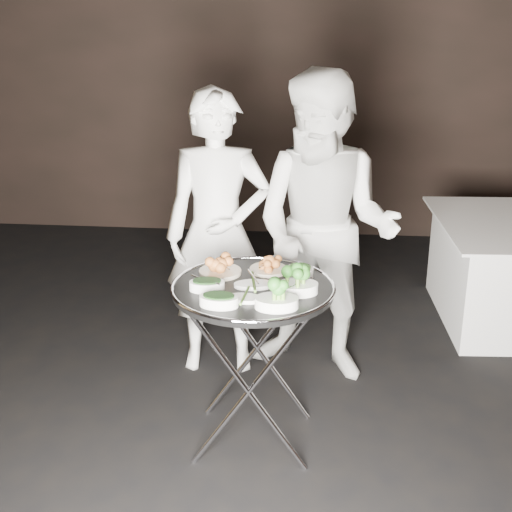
# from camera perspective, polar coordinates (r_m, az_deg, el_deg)

# --- Properties ---
(floor) EXTENTS (6.00, 7.00, 0.05)m
(floor) POSITION_cam_1_polar(r_m,az_deg,el_deg) (3.68, -2.49, -16.08)
(floor) COLOR black
(floor) RESTS_ON ground
(wall_back) EXTENTS (6.00, 0.05, 3.00)m
(wall_back) POSITION_cam_1_polar(r_m,az_deg,el_deg) (6.49, 1.63, 14.67)
(wall_back) COLOR black
(wall_back) RESTS_ON floor
(tray_stand) EXTENTS (0.57, 0.48, 0.84)m
(tray_stand) POSITION_cam_1_polar(r_m,az_deg,el_deg) (3.54, -0.23, -8.18)
(tray_stand) COLOR silver
(tray_stand) RESTS_ON floor
(serving_tray) EXTENTS (0.78, 0.78, 0.04)m
(serving_tray) POSITION_cam_1_polar(r_m,az_deg,el_deg) (3.37, -0.24, -2.61)
(serving_tray) COLOR black
(serving_tray) RESTS_ON tray_stand
(potato_plate_a) EXTENTS (0.21, 0.21, 0.08)m
(potato_plate_a) POSITION_cam_1_polar(r_m,az_deg,el_deg) (3.51, -2.89, -0.90)
(potato_plate_a) COLOR beige
(potato_plate_a) RESTS_ON serving_tray
(potato_plate_b) EXTENTS (0.20, 0.20, 0.07)m
(potato_plate_b) POSITION_cam_1_polar(r_m,az_deg,el_deg) (3.54, 1.00, -0.77)
(potato_plate_b) COLOR beige
(potato_plate_b) RESTS_ON serving_tray
(greens_bowl) EXTENTS (0.14, 0.14, 0.08)m
(greens_bowl) POSITION_cam_1_polar(r_m,az_deg,el_deg) (3.47, 3.53, -1.16)
(greens_bowl) COLOR silver
(greens_bowl) RESTS_ON serving_tray
(asparagus_plate_a) EXTENTS (0.20, 0.13, 0.04)m
(asparagus_plate_a) POSITION_cam_1_polar(r_m,az_deg,el_deg) (3.36, -0.20, -2.21)
(asparagus_plate_a) COLOR silver
(asparagus_plate_a) RESTS_ON serving_tray
(asparagus_plate_b) EXTENTS (0.18, 0.11, 0.03)m
(asparagus_plate_b) POSITION_cam_1_polar(r_m,az_deg,el_deg) (3.22, -0.91, -3.31)
(asparagus_plate_b) COLOR silver
(asparagus_plate_b) RESTS_ON serving_tray
(spinach_bowl_a) EXTENTS (0.18, 0.13, 0.07)m
(spinach_bowl_a) POSITION_cam_1_polar(r_m,az_deg,el_deg) (3.33, -3.94, -2.24)
(spinach_bowl_a) COLOR silver
(spinach_bowl_a) RESTS_ON serving_tray
(spinach_bowl_b) EXTENTS (0.19, 0.13, 0.07)m
(spinach_bowl_b) POSITION_cam_1_polar(r_m,az_deg,el_deg) (3.16, -2.99, -3.45)
(spinach_bowl_b) COLOR silver
(spinach_bowl_b) RESTS_ON serving_tray
(broccoli_bowl_a) EXTENTS (0.21, 0.17, 0.08)m
(broccoli_bowl_a) POSITION_cam_1_polar(r_m,az_deg,el_deg) (3.29, 3.33, -2.38)
(broccoli_bowl_a) COLOR silver
(broccoli_bowl_a) RESTS_ON serving_tray
(broccoli_bowl_b) EXTENTS (0.20, 0.15, 0.08)m
(broccoli_bowl_b) POSITION_cam_1_polar(r_m,az_deg,el_deg) (3.14, 1.65, -3.55)
(broccoli_bowl_b) COLOR silver
(broccoli_bowl_b) RESTS_ON serving_tray
(serving_utensils) EXTENTS (0.57, 0.42, 0.01)m
(serving_utensils) POSITION_cam_1_polar(r_m,az_deg,el_deg) (3.41, 0.15, -1.28)
(serving_utensils) COLOR silver
(serving_utensils) RESTS_ON serving_tray
(waiter_left) EXTENTS (0.65, 0.45, 1.68)m
(waiter_left) POSITION_cam_1_polar(r_m,az_deg,el_deg) (4.13, -3.05, 1.73)
(waiter_left) COLOR silver
(waiter_left) RESTS_ON floor
(waiter_right) EXTENTS (1.03, 0.90, 1.78)m
(waiter_right) POSITION_cam_1_polar(r_m,az_deg,el_deg) (4.03, 5.54, 2.01)
(waiter_right) COLOR silver
(waiter_right) RESTS_ON floor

